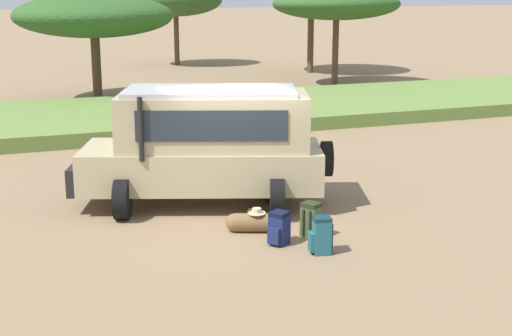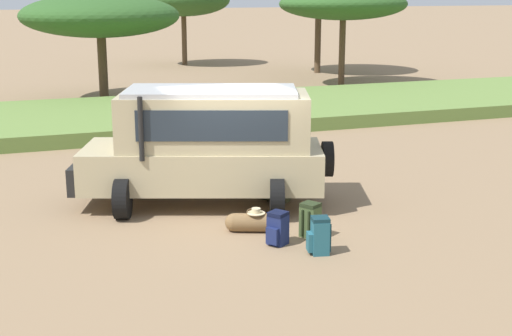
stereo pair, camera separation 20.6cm
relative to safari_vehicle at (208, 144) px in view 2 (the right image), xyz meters
name	(u,v)px [view 2 (the right image)]	position (x,y,z in m)	size (l,w,h in m)	color
ground_plane	(234,211)	(0.35, -0.65, -1.29)	(320.00, 320.00, 0.00)	#8C7051
grass_bank	(137,116)	(0.35, 9.92, -1.07)	(120.00, 7.00, 0.44)	olive
safari_vehicle	(208,144)	(0.00, 0.00, 0.00)	(5.43, 3.70, 2.44)	tan
backpack_beside_front_wheel	(278,229)	(0.46, -2.78, -1.00)	(0.45, 0.42, 0.60)	navy
backpack_cluster_center	(311,220)	(1.17, -2.62, -0.98)	(0.44, 0.41, 0.65)	#42562D
backpack_near_rear_wheel	(319,236)	(0.96, -3.45, -0.98)	(0.43, 0.36, 0.65)	#235B6B
duffel_bag_low_black_case	(251,222)	(0.25, -1.97, -1.11)	(0.92, 0.57, 0.45)	brown
duffel_bag_soft_canvas	(273,193)	(1.36, -0.27, -1.13)	(0.61, 0.82, 0.43)	#4C5133
acacia_tree_centre_back	(100,16)	(0.08, 15.53, 2.07)	(6.31, 6.31, 4.24)	brown
acacia_tree_right_mid	(183,0)	(6.66, 27.99, 2.50)	(5.55, 4.84, 4.76)	brown
acacia_tree_far_right	(343,4)	(11.19, 16.19, 2.44)	(6.01, 5.24, 4.48)	brown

